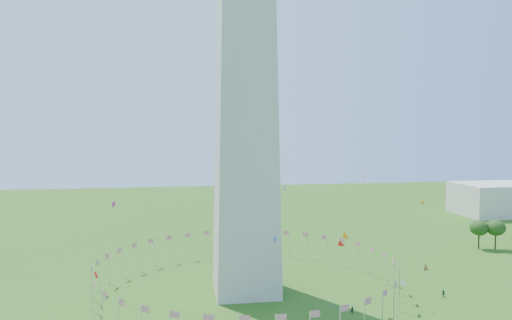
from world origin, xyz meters
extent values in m
cylinder|color=silver|center=(40.00, 50.00, 4.50)|extent=(0.24, 0.24, 9.00)
cylinder|color=silver|center=(39.39, 56.95, 4.50)|extent=(0.24, 0.24, 9.00)
cylinder|color=silver|center=(37.59, 63.68, 4.50)|extent=(0.24, 0.24, 9.00)
cylinder|color=silver|center=(34.64, 70.00, 4.50)|extent=(0.24, 0.24, 9.00)
cylinder|color=silver|center=(30.64, 75.71, 4.50)|extent=(0.24, 0.24, 9.00)
cylinder|color=silver|center=(25.71, 80.64, 4.50)|extent=(0.24, 0.24, 9.00)
cylinder|color=silver|center=(20.00, 84.64, 4.50)|extent=(0.24, 0.24, 9.00)
cylinder|color=silver|center=(13.68, 87.59, 4.50)|extent=(0.24, 0.24, 9.00)
cylinder|color=silver|center=(6.95, 89.39, 4.50)|extent=(0.24, 0.24, 9.00)
cylinder|color=silver|center=(0.00, 90.00, 4.50)|extent=(0.24, 0.24, 9.00)
cylinder|color=silver|center=(-6.95, 89.39, 4.50)|extent=(0.24, 0.24, 9.00)
cylinder|color=silver|center=(-13.68, 87.59, 4.50)|extent=(0.24, 0.24, 9.00)
cylinder|color=silver|center=(-20.00, 84.64, 4.50)|extent=(0.24, 0.24, 9.00)
cylinder|color=silver|center=(-25.71, 80.64, 4.50)|extent=(0.24, 0.24, 9.00)
cylinder|color=silver|center=(-30.64, 75.71, 4.50)|extent=(0.24, 0.24, 9.00)
cylinder|color=silver|center=(-34.64, 70.00, 4.50)|extent=(0.24, 0.24, 9.00)
cylinder|color=silver|center=(-37.59, 63.68, 4.50)|extent=(0.24, 0.24, 9.00)
cylinder|color=silver|center=(-39.39, 56.95, 4.50)|extent=(0.24, 0.24, 9.00)
cylinder|color=silver|center=(-40.00, 50.00, 4.50)|extent=(0.24, 0.24, 9.00)
cylinder|color=silver|center=(-39.39, 43.05, 4.50)|extent=(0.24, 0.24, 9.00)
cylinder|color=silver|center=(-37.59, 36.32, 4.50)|extent=(0.24, 0.24, 9.00)
cylinder|color=silver|center=(-34.64, 30.00, 4.50)|extent=(0.24, 0.24, 9.00)
cylinder|color=silver|center=(-30.64, 24.29, 4.50)|extent=(0.24, 0.24, 9.00)
cylinder|color=silver|center=(20.00, 15.36, 4.50)|extent=(0.24, 0.24, 9.00)
cylinder|color=silver|center=(25.71, 19.36, 4.50)|extent=(0.24, 0.24, 9.00)
cylinder|color=silver|center=(30.64, 24.29, 4.50)|extent=(0.24, 0.24, 9.00)
cylinder|color=silver|center=(34.64, 30.00, 4.50)|extent=(0.24, 0.24, 9.00)
cylinder|color=silver|center=(37.59, 36.32, 4.50)|extent=(0.24, 0.24, 9.00)
cylinder|color=silver|center=(39.39, 43.05, 4.50)|extent=(0.24, 0.24, 9.00)
cube|color=beige|center=(150.00, 150.00, 8.00)|extent=(50.00, 30.00, 16.00)
imported|color=gray|center=(19.27, 35.09, 0.76)|extent=(0.61, 0.66, 1.52)
imported|color=black|center=(23.06, 30.60, 0.89)|extent=(0.93, 0.76, 1.77)
imported|color=#194023|center=(50.86, 38.00, 0.93)|extent=(0.78, 1.74, 1.86)
plane|color=orange|center=(18.31, 22.99, 20.66)|extent=(1.04, 2.31, 2.33)
plane|color=#CC2699|center=(-30.82, 20.59, 29.32)|extent=(0.41, 1.44, 1.38)
plane|color=yellow|center=(-40.20, 48.62, 16.23)|extent=(0.61, 1.94, 1.85)
plane|color=blue|center=(5.69, 38.84, 16.88)|extent=(1.39, 0.33, 1.35)
plane|color=blue|center=(3.75, 19.56, 31.97)|extent=(1.28, 1.27, 1.45)
plane|color=orange|center=(30.78, 44.16, 31.77)|extent=(0.85, 0.70, 1.09)
plane|color=white|center=(29.16, 16.88, 11.54)|extent=(1.43, 1.27, 1.50)
plane|color=orange|center=(24.47, 34.48, 16.90)|extent=(1.84, 1.04, 2.00)
plane|color=red|center=(-39.97, 55.87, 5.00)|extent=(1.34, 1.78, 1.74)
plane|color=orange|center=(41.17, 31.98, 26.24)|extent=(0.85, 0.59, 0.94)
plane|color=orange|center=(40.38, 28.07, 10.98)|extent=(1.82, 1.01, 1.76)
plane|color=red|center=(16.22, 19.82, 19.66)|extent=(1.52, 2.11, 1.96)
ellipsoid|color=#2D541C|center=(91.57, 84.53, 5.22)|extent=(6.68, 6.68, 10.43)
ellipsoid|color=#2D541C|center=(97.05, 82.75, 5.35)|extent=(6.85, 6.85, 10.71)
camera|label=1|loc=(-18.61, -81.18, 44.51)|focal=35.00mm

